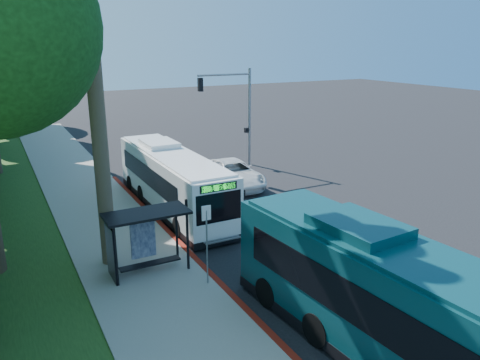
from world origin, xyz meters
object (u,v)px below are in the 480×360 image
bus_shelter (140,230)px  white_bus (172,179)px  teal_bus (409,312)px  pickup (233,173)px

bus_shelter → white_bus: size_ratio=0.28×
teal_bus → pickup: (3.90, 17.72, -1.07)m
teal_bus → bus_shelter: bearing=113.3°
bus_shelter → pickup: size_ratio=0.56×
bus_shelter → white_bus: white_bus is taller
teal_bus → pickup: size_ratio=2.27×
bus_shelter → teal_bus: size_ratio=0.25×
pickup → bus_shelter: bearing=-130.2°
teal_bus → white_bus: bearing=89.6°
bus_shelter → pickup: bearing=45.5°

